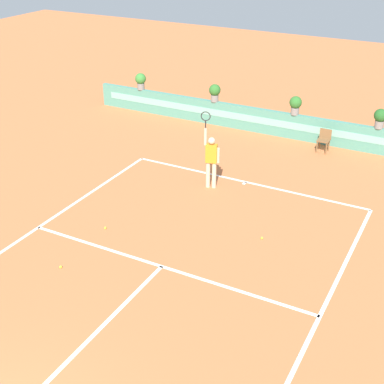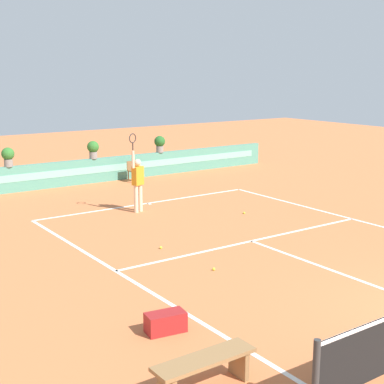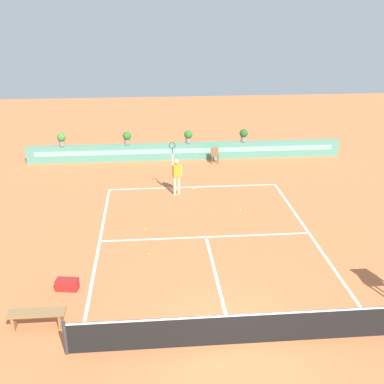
% 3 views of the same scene
% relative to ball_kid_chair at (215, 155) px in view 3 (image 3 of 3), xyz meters
% --- Properties ---
extents(ground_plane, '(60.00, 60.00, 0.00)m').
position_rel_ball_kid_chair_xyz_m(ground_plane, '(-1.55, -9.66, -0.48)').
color(ground_plane, '#C66B3D').
extents(court_lines, '(8.32, 11.94, 0.01)m').
position_rel_ball_kid_chair_xyz_m(court_lines, '(-1.55, -8.94, -0.47)').
color(court_lines, white).
rests_on(court_lines, ground).
extents(net, '(8.92, 0.10, 1.00)m').
position_rel_ball_kid_chair_xyz_m(net, '(-1.55, -15.66, 0.03)').
color(net, '#333333').
rests_on(net, ground).
extents(back_wall_barrier, '(18.00, 0.21, 1.00)m').
position_rel_ball_kid_chair_xyz_m(back_wall_barrier, '(-1.55, 0.73, 0.02)').
color(back_wall_barrier, '#4C8E7A').
rests_on(back_wall_barrier, ground).
extents(ball_kid_chair, '(0.44, 0.44, 0.85)m').
position_rel_ball_kid_chair_xyz_m(ball_kid_chair, '(0.00, 0.00, 0.00)').
color(ball_kid_chair, brown).
rests_on(ball_kid_chair, ground).
extents(bench_courtside, '(1.60, 0.44, 0.51)m').
position_rel_ball_kid_chair_xyz_m(bench_courtside, '(-6.94, -14.44, -0.10)').
color(bench_courtside, olive).
rests_on(bench_courtside, ground).
extents(gear_bag, '(0.75, 0.47, 0.36)m').
position_rel_ball_kid_chair_xyz_m(gear_bag, '(-6.40, -12.55, -0.30)').
color(gear_bag, maroon).
rests_on(gear_bag, ground).
extents(tennis_player, '(0.60, 0.32, 2.58)m').
position_rel_ball_kid_chair_xyz_m(tennis_player, '(-2.43, -4.64, 0.57)').
color(tennis_player, beige).
rests_on(tennis_player, ground).
extents(tennis_ball_near_baseline, '(0.07, 0.07, 0.07)m').
position_rel_ball_kid_chair_xyz_m(tennis_ball_near_baseline, '(-3.92, -8.42, -0.44)').
color(tennis_ball_near_baseline, '#CCE033').
rests_on(tennis_ball_near_baseline, ground).
extents(tennis_ball_mid_court, '(0.07, 0.07, 0.07)m').
position_rel_ball_kid_chair_xyz_m(tennis_ball_mid_court, '(0.23, -6.84, -0.44)').
color(tennis_ball_mid_court, '#CCE033').
rests_on(tennis_ball_mid_court, ground).
extents(tennis_ball_by_sideline, '(0.07, 0.07, 0.07)m').
position_rel_ball_kid_chair_xyz_m(tennis_ball_by_sideline, '(-3.79, -10.52, -0.44)').
color(tennis_ball_by_sideline, '#CCE033').
rests_on(tennis_ball_by_sideline, ground).
extents(potted_plant_far_left, '(0.48, 0.48, 0.72)m').
position_rel_ball_kid_chair_xyz_m(potted_plant_far_left, '(-8.53, 0.73, 0.93)').
color(potted_plant_far_left, gray).
rests_on(potted_plant_far_left, back_wall_barrier).
extents(potted_plant_right, '(0.48, 0.48, 0.72)m').
position_rel_ball_kid_chair_xyz_m(potted_plant_right, '(1.76, 0.73, 0.93)').
color(potted_plant_right, gray).
rests_on(potted_plant_right, back_wall_barrier).
extents(potted_plant_centre, '(0.48, 0.48, 0.72)m').
position_rel_ball_kid_chair_xyz_m(potted_plant_centre, '(-1.44, 0.73, 0.93)').
color(potted_plant_centre, gray).
rests_on(potted_plant_centre, back_wall_barrier).
extents(potted_plant_left, '(0.48, 0.48, 0.72)m').
position_rel_ball_kid_chair_xyz_m(potted_plant_left, '(-4.90, 0.73, 0.93)').
color(potted_plant_left, gray).
rests_on(potted_plant_left, back_wall_barrier).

